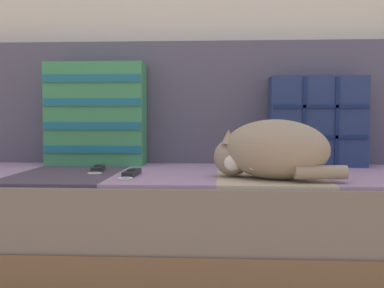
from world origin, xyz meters
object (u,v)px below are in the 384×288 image
at_px(sleeping_cat, 269,151).
at_px(game_remote_near, 131,173).
at_px(game_remote_far, 98,169).
at_px(throw_pillow_quilted, 317,122).
at_px(throw_pillow_striped, 96,114).
at_px(couch, 217,222).

distance_m(sleeping_cat, game_remote_near, 0.45).
bearing_deg(game_remote_far, throw_pillow_quilted, 15.78).
distance_m(throw_pillow_quilted, throw_pillow_striped, 0.87).
bearing_deg(game_remote_near, game_remote_far, 138.99).
height_order(couch, throw_pillow_striped, throw_pillow_striped).
distance_m(throw_pillow_striped, sleeping_cat, 0.77).
distance_m(couch, throw_pillow_striped, 0.65).
distance_m(game_remote_near, game_remote_far, 0.19).
bearing_deg(sleeping_cat, couch, 126.37).
relative_size(throw_pillow_striped, game_remote_near, 2.16).
bearing_deg(game_remote_near, couch, 30.50).
height_order(throw_pillow_striped, game_remote_near, throw_pillow_striped).
relative_size(throw_pillow_quilted, throw_pillow_striped, 0.90).
bearing_deg(game_remote_far, couch, 5.44).
bearing_deg(game_remote_near, sleeping_cat, -6.88).
distance_m(throw_pillow_striped, game_remote_far, 0.31).
distance_m(throw_pillow_quilted, sleeping_cat, 0.47).
distance_m(sleeping_cat, game_remote_far, 0.62).
height_order(throw_pillow_striped, sleeping_cat, throw_pillow_striped).
bearing_deg(throw_pillow_striped, game_remote_near, -59.67).
relative_size(couch, throw_pillow_quilted, 5.94).
distance_m(couch, sleeping_cat, 0.39).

